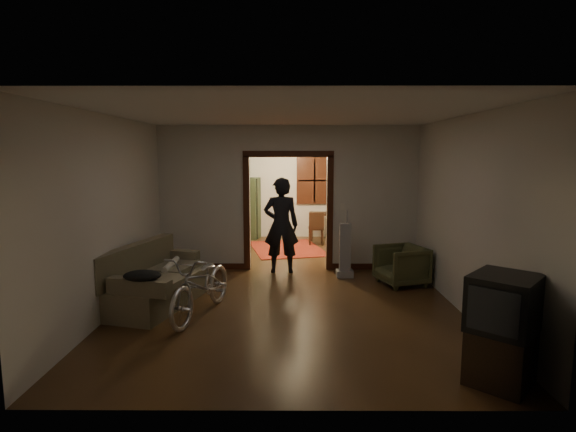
{
  "coord_description": "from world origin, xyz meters",
  "views": [
    {
      "loc": [
        0.03,
        -7.95,
        2.25
      ],
      "look_at": [
        0.0,
        -0.3,
        1.2
      ],
      "focal_mm": 28.0,
      "sensor_mm": 36.0,
      "label": 1
    }
  ],
  "objects_px": {
    "sofa": "(159,274)",
    "locker": "(244,208)",
    "person": "(281,225)",
    "desk": "(328,226)",
    "armchair": "(401,265)",
    "bicycle": "(202,284)"
  },
  "relations": [
    {
      "from": "bicycle",
      "to": "person",
      "type": "height_order",
      "value": "person"
    },
    {
      "from": "bicycle",
      "to": "armchair",
      "type": "xyz_separation_m",
      "value": [
        3.16,
        1.53,
        -0.11
      ]
    },
    {
      "from": "armchair",
      "to": "sofa",
      "type": "bearing_deg",
      "value": -93.81
    },
    {
      "from": "person",
      "to": "armchair",
      "type": "bearing_deg",
      "value": 155.1
    },
    {
      "from": "sofa",
      "to": "bicycle",
      "type": "bearing_deg",
      "value": -20.69
    },
    {
      "from": "armchair",
      "to": "person",
      "type": "distance_m",
      "value": 2.33
    },
    {
      "from": "sofa",
      "to": "bicycle",
      "type": "relative_size",
      "value": 1.14
    },
    {
      "from": "locker",
      "to": "desk",
      "type": "relative_size",
      "value": 1.72
    },
    {
      "from": "armchair",
      "to": "locker",
      "type": "distance_m",
      "value": 5.44
    },
    {
      "from": "armchair",
      "to": "person",
      "type": "relative_size",
      "value": 0.41
    },
    {
      "from": "desk",
      "to": "bicycle",
      "type": "bearing_deg",
      "value": -110.62
    },
    {
      "from": "person",
      "to": "sofa",
      "type": "bearing_deg",
      "value": 42.22
    },
    {
      "from": "bicycle",
      "to": "sofa",
      "type": "bearing_deg",
      "value": 159.08
    },
    {
      "from": "armchair",
      "to": "locker",
      "type": "xyz_separation_m",
      "value": [
        -3.18,
        4.39,
        0.48
      ]
    },
    {
      "from": "armchair",
      "to": "desk",
      "type": "relative_size",
      "value": 0.79
    },
    {
      "from": "sofa",
      "to": "bicycle",
      "type": "distance_m",
      "value": 0.93
    },
    {
      "from": "bicycle",
      "to": "armchair",
      "type": "distance_m",
      "value": 3.51
    },
    {
      "from": "sofa",
      "to": "person",
      "type": "distance_m",
      "value": 2.62
    },
    {
      "from": "sofa",
      "to": "armchair",
      "type": "relative_size",
      "value": 2.62
    },
    {
      "from": "sofa",
      "to": "armchair",
      "type": "xyz_separation_m",
      "value": [
        3.91,
        0.99,
        -0.11
      ]
    },
    {
      "from": "sofa",
      "to": "locker",
      "type": "height_order",
      "value": "locker"
    },
    {
      "from": "locker",
      "to": "desk",
      "type": "distance_m",
      "value": 2.31
    }
  ]
}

